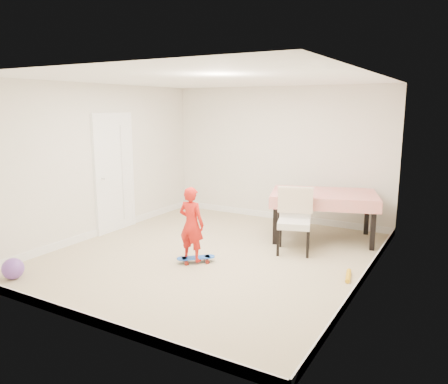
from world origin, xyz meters
The scene contains 17 objects.
ground centered at (0.00, 0.00, 0.00)m, with size 5.00×5.00×0.00m, color tan.
ceiling centered at (0.00, 0.00, 2.58)m, with size 4.50×5.00×0.04m, color white.
wall_back centered at (0.00, 2.48, 1.30)m, with size 4.50×0.04×2.60m, color silver.
wall_front centered at (0.00, -2.48, 1.30)m, with size 4.50×0.04×2.60m, color silver.
wall_left centered at (-2.23, 0.00, 1.30)m, with size 0.04×5.00×2.60m, color silver.
wall_right centered at (2.23, 0.00, 1.30)m, with size 0.04×5.00×2.60m, color silver.
door centered at (-2.22, 0.30, 1.02)m, with size 0.10×0.94×2.11m, color white.
baseboard_back centered at (0.00, 2.49, 0.06)m, with size 4.50×0.02×0.12m, color white.
baseboard_front centered at (0.00, -2.49, 0.06)m, with size 4.50×0.02×0.12m, color white.
baseboard_left centered at (-2.24, 0.00, 0.06)m, with size 0.02×5.00×0.12m, color white.
baseboard_right centered at (2.24, 0.00, 0.06)m, with size 0.02×5.00×0.12m, color white.
dining_table centered at (1.21, 1.63, 0.40)m, with size 1.71×1.08×0.81m, color red, non-canonical shape.
dining_chair centered at (1.04, 0.73, 0.49)m, with size 0.54×0.62×0.99m, color beige, non-canonical shape.
skateboard centered at (-0.02, -0.41, 0.04)m, with size 0.56×0.20×0.08m, color #1C7AF1, non-canonical shape.
child centered at (-0.07, -0.43, 0.54)m, with size 0.39×0.26×1.08m, color red.
balloon centered at (-1.76, -2.10, 0.14)m, with size 0.28×0.28×0.28m, color #7547AB.
foam_toy centered at (2.04, 0.11, 0.03)m, with size 0.06×0.06×0.40m, color gold.
Camera 1 is at (3.32, -5.40, 2.22)m, focal length 35.00 mm.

